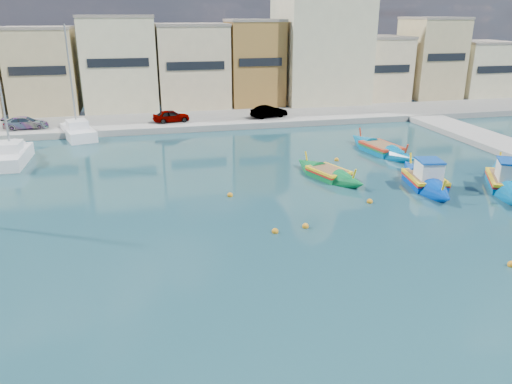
{
  "coord_description": "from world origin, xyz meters",
  "views": [
    {
      "loc": [
        -12.17,
        -19.78,
        10.89
      ],
      "look_at": [
        -6.08,
        6.0,
        1.4
      ],
      "focal_mm": 35.0,
      "sensor_mm": 36.0,
      "label": 1
    }
  ],
  "objects_px": {
    "church_block": "(321,35)",
    "luzzu_green": "(328,174)",
    "luzzu_turquoise_cabin": "(506,182)",
    "luzzu_blue_cabin": "(425,181)",
    "luzzu_cyan_mid": "(381,150)",
    "yacht_north": "(75,129)",
    "yacht_midnorth": "(16,152)"
  },
  "relations": [
    {
      "from": "luzzu_turquoise_cabin",
      "to": "luzzu_cyan_mid",
      "type": "height_order",
      "value": "luzzu_turquoise_cabin"
    },
    {
      "from": "luzzu_blue_cabin",
      "to": "yacht_north",
      "type": "bearing_deg",
      "value": 138.47
    },
    {
      "from": "luzzu_turquoise_cabin",
      "to": "luzzu_blue_cabin",
      "type": "bearing_deg",
      "value": 162.84
    },
    {
      "from": "luzzu_turquoise_cabin",
      "to": "yacht_midnorth",
      "type": "height_order",
      "value": "yacht_midnorth"
    },
    {
      "from": "yacht_north",
      "to": "luzzu_turquoise_cabin",
      "type": "bearing_deg",
      "value": -38.18
    },
    {
      "from": "luzzu_green",
      "to": "yacht_north",
      "type": "distance_m",
      "value": 26.32
    },
    {
      "from": "luzzu_cyan_mid",
      "to": "yacht_midnorth",
      "type": "relative_size",
      "value": 0.8
    },
    {
      "from": "church_block",
      "to": "luzzu_blue_cabin",
      "type": "distance_m",
      "value": 32.86
    },
    {
      "from": "luzzu_blue_cabin",
      "to": "luzzu_green",
      "type": "relative_size",
      "value": 1.16
    },
    {
      "from": "luzzu_turquoise_cabin",
      "to": "luzzu_blue_cabin",
      "type": "relative_size",
      "value": 1.1
    },
    {
      "from": "luzzu_cyan_mid",
      "to": "luzzu_green",
      "type": "xyz_separation_m",
      "value": [
        -6.67,
        -5.29,
        -0.03
      ]
    },
    {
      "from": "luzzu_turquoise_cabin",
      "to": "luzzu_blue_cabin",
      "type": "height_order",
      "value": "luzzu_turquoise_cabin"
    },
    {
      "from": "church_block",
      "to": "yacht_north",
      "type": "height_order",
      "value": "church_block"
    },
    {
      "from": "church_block",
      "to": "yacht_north",
      "type": "distance_m",
      "value": 31.07
    },
    {
      "from": "luzzu_turquoise_cabin",
      "to": "church_block",
      "type": "bearing_deg",
      "value": 92.0
    },
    {
      "from": "church_block",
      "to": "luzzu_green",
      "type": "bearing_deg",
      "value": -108.52
    },
    {
      "from": "luzzu_blue_cabin",
      "to": "luzzu_cyan_mid",
      "type": "relative_size",
      "value": 0.96
    },
    {
      "from": "church_block",
      "to": "luzzu_cyan_mid",
      "type": "relative_size",
      "value": 2.13
    },
    {
      "from": "church_block",
      "to": "yacht_midnorth",
      "type": "relative_size",
      "value": 1.71
    },
    {
      "from": "church_block",
      "to": "luzzu_blue_cabin",
      "type": "height_order",
      "value": "church_block"
    },
    {
      "from": "yacht_north",
      "to": "yacht_midnorth",
      "type": "xyz_separation_m",
      "value": [
        -3.71,
        -7.8,
        0.01
      ]
    },
    {
      "from": "church_block",
      "to": "luzzu_green",
      "type": "distance_m",
      "value": 31.08
    },
    {
      "from": "yacht_midnorth",
      "to": "luzzu_green",
      "type": "bearing_deg",
      "value": -25.31
    },
    {
      "from": "church_block",
      "to": "luzzu_turquoise_cabin",
      "type": "xyz_separation_m",
      "value": [
        1.16,
        -33.18,
        -8.03
      ]
    },
    {
      "from": "luzzu_cyan_mid",
      "to": "yacht_midnorth",
      "type": "distance_m",
      "value": 29.65
    },
    {
      "from": "luzzu_turquoise_cabin",
      "to": "luzzu_green",
      "type": "height_order",
      "value": "luzzu_turquoise_cabin"
    },
    {
      "from": "yacht_north",
      "to": "church_block",
      "type": "bearing_deg",
      "value": 19.47
    },
    {
      "from": "luzzu_blue_cabin",
      "to": "luzzu_cyan_mid",
      "type": "height_order",
      "value": "luzzu_blue_cabin"
    },
    {
      "from": "luzzu_cyan_mid",
      "to": "yacht_north",
      "type": "relative_size",
      "value": 0.83
    },
    {
      "from": "church_block",
      "to": "yacht_north",
      "type": "bearing_deg",
      "value": -160.53
    },
    {
      "from": "luzzu_cyan_mid",
      "to": "yacht_north",
      "type": "xyz_separation_m",
      "value": [
        -25.46,
        13.15,
        0.16
      ]
    },
    {
      "from": "luzzu_cyan_mid",
      "to": "luzzu_green",
      "type": "distance_m",
      "value": 8.51
    }
  ]
}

